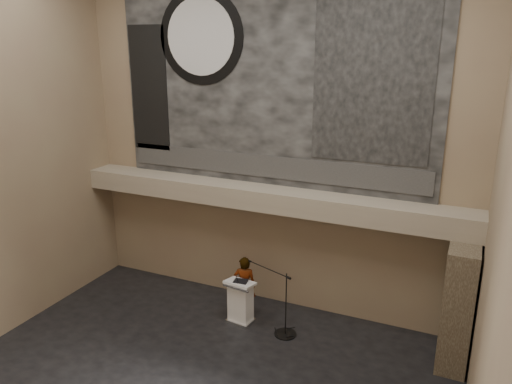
% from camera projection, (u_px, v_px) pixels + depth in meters
% --- Properties ---
extents(wall_back, '(10.00, 0.02, 8.50)m').
position_uv_depth(wall_back, '(269.00, 142.00, 12.12)').
color(wall_back, '#816852').
rests_on(wall_back, floor).
extents(wall_right, '(0.02, 8.00, 8.50)m').
position_uv_depth(wall_right, '(499.00, 225.00, 6.67)').
color(wall_right, '#816852').
rests_on(wall_right, floor).
extents(soffit, '(10.00, 0.80, 0.50)m').
position_uv_depth(soffit, '(263.00, 197.00, 12.15)').
color(soffit, gray).
rests_on(soffit, wall_back).
extents(sprinkler_left, '(0.04, 0.04, 0.06)m').
position_uv_depth(sprinkler_left, '(205.00, 201.00, 12.81)').
color(sprinkler_left, '#B2893D').
rests_on(sprinkler_left, soffit).
extents(sprinkler_right, '(0.04, 0.04, 0.06)m').
position_uv_depth(sprinkler_right, '(338.00, 220.00, 11.44)').
color(sprinkler_right, '#B2893D').
rests_on(sprinkler_right, soffit).
extents(banner, '(8.00, 0.05, 5.00)m').
position_uv_depth(banner, '(269.00, 81.00, 11.67)').
color(banner, black).
rests_on(banner, wall_back).
extents(banner_text_strip, '(7.76, 0.02, 0.55)m').
position_uv_depth(banner_text_strip, '(268.00, 167.00, 12.23)').
color(banner_text_strip, '#2F2F2F').
rests_on(banner_text_strip, banner).
extents(banner_clock_rim, '(2.30, 0.02, 2.30)m').
position_uv_depth(banner_clock_rim, '(201.00, 37.00, 12.05)').
color(banner_clock_rim, black).
rests_on(banner_clock_rim, banner).
extents(banner_clock_face, '(1.84, 0.02, 1.84)m').
position_uv_depth(banner_clock_face, '(200.00, 37.00, 12.03)').
color(banner_clock_face, silver).
rests_on(banner_clock_face, banner).
extents(banner_building_print, '(2.60, 0.02, 3.60)m').
position_uv_depth(banner_building_print, '(372.00, 80.00, 10.66)').
color(banner_building_print, black).
rests_on(banner_building_print, banner).
extents(banner_brick_print, '(1.10, 0.02, 3.20)m').
position_uv_depth(banner_brick_print, '(149.00, 89.00, 13.05)').
color(banner_brick_print, black).
rests_on(banner_brick_print, banner).
extents(stone_pier, '(0.60, 1.40, 2.70)m').
position_uv_depth(stone_pier, '(458.00, 304.00, 10.40)').
color(stone_pier, '#423729').
rests_on(stone_pier, floor).
extents(lectern, '(0.73, 0.57, 1.13)m').
position_uv_depth(lectern, '(240.00, 302.00, 12.07)').
color(lectern, silver).
rests_on(lectern, floor).
extents(binder, '(0.36, 0.31, 0.04)m').
position_uv_depth(binder, '(241.00, 281.00, 11.87)').
color(binder, black).
rests_on(binder, lectern).
extents(papers, '(0.21, 0.28, 0.00)m').
position_uv_depth(papers, '(237.00, 282.00, 11.89)').
color(papers, white).
rests_on(papers, lectern).
extents(speaker_person, '(0.65, 0.53, 1.55)m').
position_uv_depth(speaker_person, '(244.00, 286.00, 12.39)').
color(speaker_person, white).
rests_on(speaker_person, floor).
extents(mic_stand, '(1.46, 0.73, 1.57)m').
position_uv_depth(mic_stand, '(284.00, 325.00, 11.67)').
color(mic_stand, black).
rests_on(mic_stand, floor).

